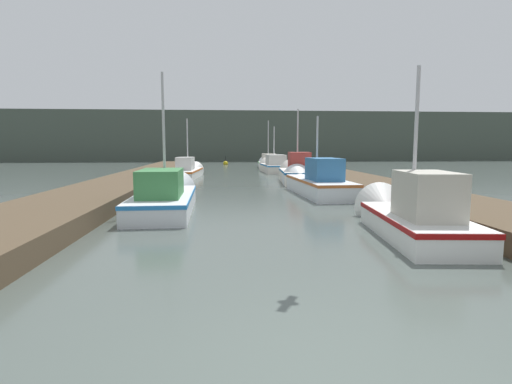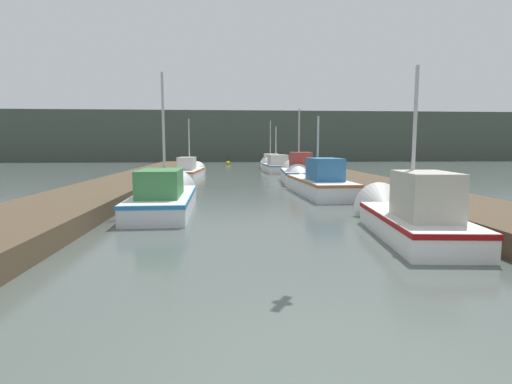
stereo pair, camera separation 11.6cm
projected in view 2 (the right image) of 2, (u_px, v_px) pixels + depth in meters
ground_plane at (329, 382)px, 3.39m from camera, size 200.00×200.00×0.00m
dock_left at (128, 183)px, 18.82m from camera, size 2.83×40.00×0.48m
dock_right at (356, 181)px, 19.61m from camera, size 2.83×40.00×0.48m
distant_shore_ridge at (232, 137)px, 57.78m from camera, size 120.00×16.00×6.35m
fishing_boat_0 at (407, 214)px, 9.09m from camera, size 1.92×4.87×4.12m
fishing_boat_1 at (167, 195)px, 12.67m from camera, size 1.79×5.94×4.68m
fishing_boat_2 at (314, 182)px, 16.96m from camera, size 1.90×6.58×3.63m
fishing_boat_3 at (298, 173)px, 22.16m from camera, size 2.14×5.66×4.45m
fishing_boat_4 at (190, 171)px, 25.18m from camera, size 1.73×6.05×4.00m
fishing_boat_5 at (275, 166)px, 30.24m from camera, size 1.84×5.12×3.86m
fishing_boat_6 at (270, 164)px, 35.63m from camera, size 1.86×5.63×4.67m
mooring_piling_1 at (312, 169)px, 23.07m from camera, size 0.26×0.26×1.30m
channel_buoy at (228, 163)px, 41.73m from camera, size 0.50×0.50×1.00m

